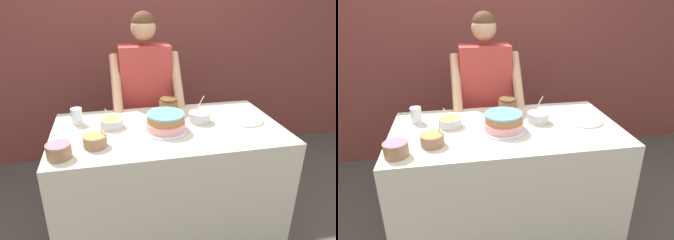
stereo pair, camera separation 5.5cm
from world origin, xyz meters
TOP-DOWN VIEW (x-y plane):
  - wall_back at (0.00, 1.87)m, footprint 10.00×0.05m
  - counter at (0.00, 0.40)m, footprint 1.51×0.81m
  - person_baker at (-0.07, 1.03)m, footprint 0.56×0.47m
  - cake at (-0.03, 0.37)m, footprint 0.31×0.31m
  - frosting_bowl_pink at (0.23, 0.46)m, footprint 0.15×0.15m
  - frosting_bowl_olive at (-0.47, 0.23)m, footprint 0.14×0.14m
  - frosting_bowl_purple at (-0.66, 0.14)m, footprint 0.13×0.13m
  - frosting_bowl_yellow at (-0.37, 0.49)m, footprint 0.16×0.16m
  - drinking_glass at (-0.59, 0.59)m, footprint 0.08×0.08m
  - ceramic_plate at (0.55, 0.41)m, footprint 0.26×0.26m
  - stoneware_jar at (0.05, 0.62)m, footprint 0.13×0.13m

SIDE VIEW (x-z plane):
  - counter at x=0.00m, z-range 0.00..0.94m
  - ceramic_plate at x=0.55m, z-range 0.94..0.95m
  - frosting_bowl_yellow at x=-0.37m, z-range 0.90..1.05m
  - frosting_bowl_olive at x=-0.47m, z-range 0.90..1.06m
  - frosting_bowl_pink at x=0.23m, z-range 0.89..1.07m
  - person_baker at x=-0.07m, z-range 0.16..1.80m
  - frosting_bowl_purple at x=-0.66m, z-range 0.95..1.03m
  - drinking_glass at x=-0.59m, z-range 0.94..1.05m
  - cake at x=-0.03m, z-range 0.94..1.06m
  - stoneware_jar at x=0.05m, z-range 0.94..1.07m
  - wall_back at x=0.00m, z-range 0.00..2.60m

